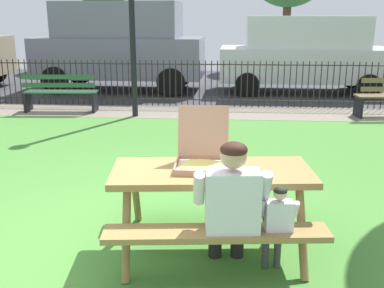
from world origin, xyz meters
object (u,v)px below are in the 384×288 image
(pizza_box_open, at_px, (202,155))
(parked_car_right, at_px, (305,53))
(picnic_table_foreground, at_px, (212,187))
(child_at_table, at_px, (277,221))
(parked_car_center, at_px, (120,44))
(park_bench_center, at_px, (61,93))
(adult_at_table, at_px, (231,203))

(pizza_box_open, relative_size, parked_car_right, 0.12)
(picnic_table_foreground, xyz_separation_m, pizza_box_open, (-0.09, 0.11, 0.27))
(child_at_table, bearing_deg, parked_car_center, 109.74)
(picnic_table_foreground, bearing_deg, parked_car_center, 107.65)
(pizza_box_open, bearing_deg, park_bench_center, 120.57)
(park_bench_center, relative_size, parked_car_right, 0.35)
(pizza_box_open, relative_size, adult_at_table, 0.45)
(pizza_box_open, bearing_deg, adult_at_table, -65.77)
(park_bench_center, xyz_separation_m, parked_car_center, (0.67, 3.14, 0.89))
(pizza_box_open, height_order, child_at_table, pizza_box_open)
(adult_at_table, height_order, parked_car_center, parked_car_center)
(adult_at_table, bearing_deg, child_at_table, 0.90)
(picnic_table_foreground, xyz_separation_m, parked_car_right, (2.26, 9.15, 0.50))
(pizza_box_open, height_order, parked_car_right, parked_car_right)
(pizza_box_open, xyz_separation_m, child_at_table, (0.64, -0.59, -0.36))
(pizza_box_open, height_order, adult_at_table, pizza_box_open)
(park_bench_center, xyz_separation_m, parked_car_right, (5.84, 3.14, 0.68))
(parked_car_center, bearing_deg, adult_at_table, -72.26)
(adult_at_table, distance_m, parked_car_right, 9.87)
(adult_at_table, relative_size, park_bench_center, 0.73)
(picnic_table_foreground, xyz_separation_m, parked_car_center, (-2.91, 9.15, 0.71))
(parked_car_right, bearing_deg, picnic_table_foreground, -103.90)
(pizza_box_open, distance_m, adult_at_table, 0.68)
(pizza_box_open, xyz_separation_m, parked_car_right, (2.36, 9.04, 0.23))
(adult_at_table, bearing_deg, parked_car_right, 77.75)
(parked_car_right, bearing_deg, pizza_box_open, -104.62)
(child_at_table, height_order, parked_car_right, parked_car_right)
(picnic_table_foreground, relative_size, child_at_table, 2.34)
(park_bench_center, bearing_deg, pizza_box_open, -59.43)
(child_at_table, distance_m, park_bench_center, 7.69)
(picnic_table_foreground, distance_m, parked_car_right, 9.44)
(picnic_table_foreground, distance_m, park_bench_center, 7.00)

